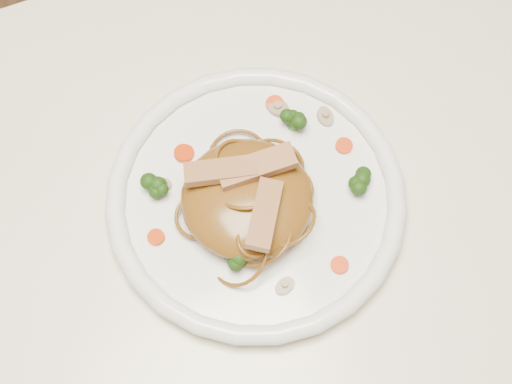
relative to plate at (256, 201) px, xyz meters
name	(u,v)px	position (x,y,z in m)	size (l,w,h in m)	color
table	(192,309)	(-0.10, -0.05, -0.11)	(1.20, 0.80, 0.75)	silver
plate	(256,201)	(0.00, 0.00, 0.00)	(0.31, 0.31, 0.02)	white
noodle_mound	(247,198)	(-0.01, -0.01, 0.03)	(0.13, 0.13, 0.04)	brown
chicken_a	(257,166)	(0.01, 0.01, 0.06)	(0.08, 0.02, 0.01)	#A8784F
chicken_b	(221,171)	(-0.03, 0.02, 0.06)	(0.07, 0.02, 0.01)	#A8784F
chicken_c	(264,214)	(-0.01, -0.04, 0.06)	(0.07, 0.02, 0.01)	#A8784F
broccoli_0	(294,119)	(0.07, 0.06, 0.02)	(0.03, 0.03, 0.03)	#1D410D
broccoli_1	(156,186)	(-0.09, 0.05, 0.02)	(0.02, 0.02, 0.03)	#1D410D
broccoli_2	(237,257)	(-0.04, -0.06, 0.02)	(0.03, 0.03, 0.03)	#1D410D
broccoli_3	(361,181)	(0.10, -0.03, 0.02)	(0.02, 0.02, 0.03)	#1D410D
carrot_0	(275,104)	(0.06, 0.09, 0.01)	(0.02, 0.02, 0.01)	red
carrot_1	(156,237)	(-0.11, 0.00, 0.01)	(0.02, 0.02, 0.01)	red
carrot_2	(344,146)	(0.11, 0.02, 0.01)	(0.02, 0.02, 0.01)	red
carrot_3	(184,153)	(-0.05, 0.08, 0.01)	(0.02, 0.02, 0.01)	red
carrot_4	(340,265)	(0.05, -0.10, 0.01)	(0.02, 0.02, 0.01)	red
mushroom_0	(285,286)	(-0.01, -0.10, 0.01)	(0.02, 0.02, 0.01)	#BBA98C
mushroom_1	(325,117)	(0.10, 0.06, 0.01)	(0.02, 0.02, 0.01)	#BBA98C
mushroom_2	(161,185)	(-0.09, 0.05, 0.01)	(0.02, 0.02, 0.01)	#BBA98C
mushroom_3	(278,108)	(0.06, 0.09, 0.01)	(0.03, 0.03, 0.01)	#BBA98C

